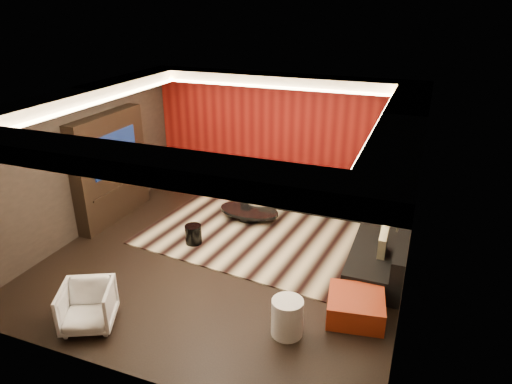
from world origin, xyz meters
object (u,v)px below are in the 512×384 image
at_px(sectional_sofa, 346,215).
at_px(drum_stool, 193,234).
at_px(coffee_table, 249,214).
at_px(armchair, 88,306).
at_px(white_side_table, 287,317).
at_px(orange_ottoman, 356,307).

bearing_deg(sectional_sofa, drum_stool, -145.85).
xyz_separation_m(coffee_table, sectional_sofa, (1.92, 0.39, 0.14)).
bearing_deg(sectional_sofa, armchair, -123.02).
bearing_deg(drum_stool, armchair, -95.89).
bearing_deg(armchair, coffee_table, 51.73).
relative_size(drum_stool, sectional_sofa, 0.10).
bearing_deg(sectional_sofa, white_side_table, -92.32).
height_order(drum_stool, orange_ottoman, drum_stool).
height_order(drum_stool, sectional_sofa, sectional_sofa).
bearing_deg(coffee_table, drum_stool, -114.22).
bearing_deg(coffee_table, white_side_table, -59.77).
distance_m(white_side_table, armchair, 2.77).
relative_size(white_side_table, sectional_sofa, 0.15).
bearing_deg(armchair, sectional_sofa, 31.15).
xyz_separation_m(armchair, sectional_sofa, (2.78, 4.28, -0.06)).
relative_size(coffee_table, drum_stool, 3.46).
height_order(coffee_table, orange_ottoman, orange_ottoman).
bearing_deg(orange_ottoman, white_side_table, -139.56).
bearing_deg(armchair, drum_stool, 58.29).
bearing_deg(orange_ottoman, armchair, -156.20).
distance_m(orange_ottoman, sectional_sofa, 2.84).
relative_size(orange_ottoman, armchair, 1.12).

